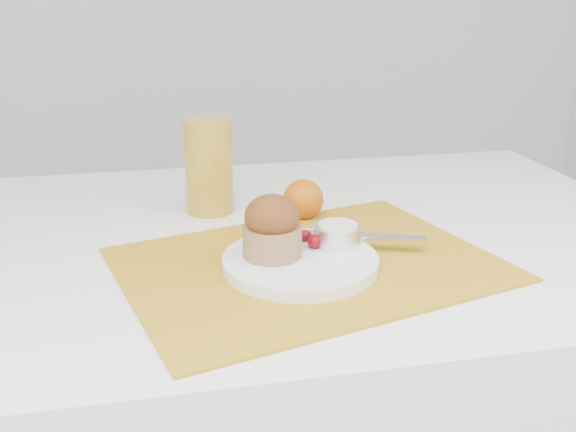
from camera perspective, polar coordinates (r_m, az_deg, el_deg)
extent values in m
cube|color=white|center=(1.19, 0.56, -18.24)|extent=(1.20, 0.80, 0.75)
cube|color=#BB8819|center=(0.88, 1.87, -4.31)|extent=(0.57, 0.47, 0.00)
cylinder|color=white|center=(0.86, 1.10, -4.11)|extent=(0.22, 0.22, 0.02)
cylinder|color=silver|center=(0.89, 4.44, -1.73)|extent=(0.08, 0.08, 0.03)
cylinder|color=silver|center=(0.89, 4.46, -0.89)|extent=(0.06, 0.06, 0.01)
ellipsoid|color=#59020E|center=(0.90, 1.54, -1.73)|extent=(0.02, 0.02, 0.02)
ellipsoid|color=#550206|center=(0.88, 2.41, -2.27)|extent=(0.02, 0.02, 0.02)
cube|color=#B9BCC2|center=(0.92, 5.33, -1.75)|extent=(0.21, 0.09, 0.01)
sphere|color=#C65E07|center=(1.04, 1.37, 1.49)|extent=(0.07, 0.07, 0.07)
cylinder|color=#B99222|center=(1.07, -7.06, 4.41)|extent=(0.10, 0.10, 0.16)
cylinder|color=#9A764A|center=(0.85, -1.41, -2.22)|extent=(0.09, 0.09, 0.04)
ellipsoid|color=#3C1D0A|center=(0.84, -1.42, -0.02)|extent=(0.07, 0.07, 0.06)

